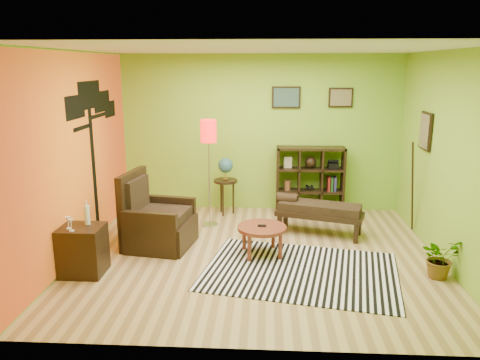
# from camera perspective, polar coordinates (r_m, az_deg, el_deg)

# --- Properties ---
(ground) EXTENTS (5.00, 5.00, 0.00)m
(ground) POSITION_cam_1_polar(r_m,az_deg,el_deg) (6.66, 2.07, -9.14)
(ground) COLOR tan
(ground) RESTS_ON ground
(room_shell) EXTENTS (5.04, 4.54, 2.82)m
(room_shell) POSITION_cam_1_polar(r_m,az_deg,el_deg) (6.21, 1.36, 6.42)
(room_shell) COLOR #89C131
(room_shell) RESTS_ON ground
(zebra_rug) EXTENTS (2.73, 2.19, 0.01)m
(zebra_rug) POSITION_cam_1_polar(r_m,az_deg,el_deg) (6.22, 7.40, -10.94)
(zebra_rug) COLOR white
(zebra_rug) RESTS_ON ground
(coffee_table) EXTENTS (0.68, 0.68, 0.44)m
(coffee_table) POSITION_cam_1_polar(r_m,az_deg,el_deg) (6.56, 2.68, -6.14)
(coffee_table) COLOR maroon
(coffee_table) RESTS_ON ground
(armchair) EXTENTS (1.04, 1.04, 1.10)m
(armchair) POSITION_cam_1_polar(r_m,az_deg,el_deg) (7.00, -10.26, -5.27)
(armchair) COLOR black
(armchair) RESTS_ON ground
(side_cabinet) EXTENTS (0.53, 0.48, 0.94)m
(side_cabinet) POSITION_cam_1_polar(r_m,az_deg,el_deg) (6.32, -18.62, -8.07)
(side_cabinet) COLOR black
(side_cabinet) RESTS_ON ground
(floor_lamp) EXTENTS (0.27, 0.27, 1.76)m
(floor_lamp) POSITION_cam_1_polar(r_m,az_deg,el_deg) (7.50, -3.85, 4.79)
(floor_lamp) COLOR silver
(floor_lamp) RESTS_ON ground
(globe_table) EXTENTS (0.42, 0.42, 1.02)m
(globe_table) POSITION_cam_1_polar(r_m,az_deg,el_deg) (8.24, -1.77, 1.01)
(globe_table) COLOR black
(globe_table) RESTS_ON ground
(cube_shelf) EXTENTS (1.20, 0.35, 1.20)m
(cube_shelf) POSITION_cam_1_polar(r_m,az_deg,el_deg) (8.45, 8.62, -0.03)
(cube_shelf) COLOR black
(cube_shelf) RESTS_ON ground
(bench) EXTENTS (1.42, 0.85, 0.62)m
(bench) POSITION_cam_1_polar(r_m,az_deg,el_deg) (7.43, 9.40, -3.61)
(bench) COLOR black
(bench) RESTS_ON ground
(potted_plant) EXTENTS (0.63, 0.66, 0.41)m
(potted_plant) POSITION_cam_1_polar(r_m,az_deg,el_deg) (6.45, 23.15, -9.16)
(potted_plant) COLOR #26661E
(potted_plant) RESTS_ON ground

